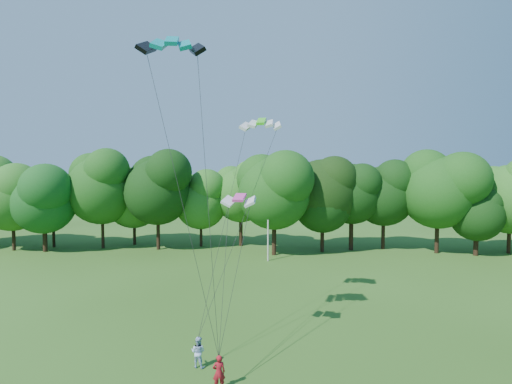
{
  "coord_description": "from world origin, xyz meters",
  "views": [
    {
      "loc": [
        3.17,
        -14.72,
        10.41
      ],
      "look_at": [
        1.19,
        13.0,
        8.83
      ],
      "focal_mm": 28.0,
      "sensor_mm": 36.0,
      "label": 1
    }
  ],
  "objects": [
    {
      "name": "tree_back_center",
      "position": [
        8.0,
        36.26,
        8.84
      ],
      "size": [
        9.73,
        9.73,
        14.16
      ],
      "color": "black",
      "rests_on": "ground"
    },
    {
      "name": "kite_flyer_left",
      "position": [
        0.12,
        3.41,
        0.83
      ],
      "size": [
        0.7,
        0.55,
        1.66
      ],
      "primitive_type": "imported",
      "rotation": [
        0.0,
        0.0,
        3.42
      ],
      "color": "maroon",
      "rests_on": "ground"
    },
    {
      "name": "kite_teal",
      "position": [
        -2.6,
        5.68,
        16.96
      ],
      "size": [
        3.4,
        1.92,
        0.86
      ],
      "rotation": [
        0.0,
        0.0,
        0.18
      ],
      "color": "#04868B",
      "rests_on": "ground"
    },
    {
      "name": "utility_pole",
      "position": [
        1.32,
        30.18,
        3.72
      ],
      "size": [
        1.44,
        0.18,
        7.17
      ],
      "rotation": [
        0.0,
        0.0,
        -0.02
      ],
      "color": "#BAB9B0",
      "rests_on": "ground"
    },
    {
      "name": "tree_back_west",
      "position": [
        -27.03,
        33.22,
        7.73
      ],
      "size": [
        8.51,
        8.51,
        12.38
      ],
      "color": "#322514",
      "rests_on": "ground"
    },
    {
      "name": "kite_pink",
      "position": [
        0.65,
        7.45,
        8.83
      ],
      "size": [
        2.0,
        1.19,
        0.46
      ],
      "rotation": [
        0.0,
        0.0,
        -0.17
      ],
      "color": "#D23A9A",
      "rests_on": "ground"
    },
    {
      "name": "kite_flyer_right",
      "position": [
        -1.33,
        5.47,
        0.81
      ],
      "size": [
        0.92,
        0.79,
        1.62
      ],
      "primitive_type": "imported",
      "rotation": [
        0.0,
        0.0,
        2.89
      ],
      "color": "#ADC6F0",
      "rests_on": "ground"
    },
    {
      "name": "kite_green",
      "position": [
        1.55,
        12.99,
        13.72
      ],
      "size": [
        2.86,
        1.47,
        0.64
      ],
      "rotation": [
        0.0,
        0.0,
        -0.09
      ],
      "color": "#42DD21",
      "rests_on": "ground"
    }
  ]
}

